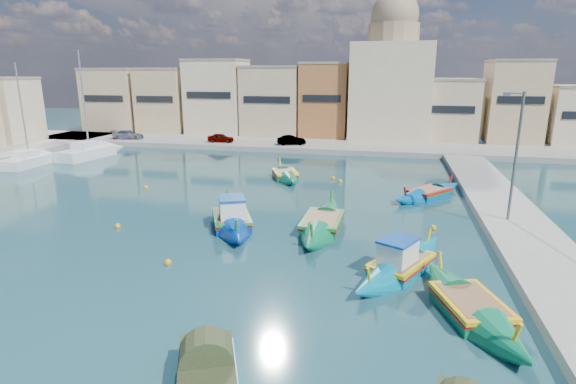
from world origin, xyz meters
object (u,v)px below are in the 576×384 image
(luzzu_blue_south, at_px, (322,225))
(tender_near, at_px, (207,374))
(luzzu_turquoise_cabin, at_px, (401,266))
(luzzu_cyan_south, at_px, (470,309))
(yacht_north, at_px, (100,151))
(luzzu_green, at_px, (285,175))
(luzzu_cyan_mid, at_px, (428,194))
(church_block, at_px, (391,77))
(yacht_midnorth, at_px, (38,159))
(luzzu_blue_cabin, at_px, (232,221))
(quay_street_lamp, at_px, (515,156))

(luzzu_blue_south, distance_m, tender_near, 14.58)
(luzzu_turquoise_cabin, relative_size, luzzu_cyan_south, 1.03)
(tender_near, distance_m, yacht_north, 42.83)
(luzzu_turquoise_cabin, bearing_deg, luzzu_cyan_south, -52.99)
(luzzu_green, distance_m, luzzu_cyan_south, 24.20)
(luzzu_blue_south, height_order, luzzu_cyan_south, luzzu_blue_south)
(luzzu_cyan_mid, bearing_deg, church_block, 96.85)
(tender_near, relative_size, yacht_north, 0.29)
(luzzu_cyan_south, distance_m, yacht_midnorth, 44.22)
(luzzu_turquoise_cabin, height_order, luzzu_green, luzzu_turquoise_cabin)
(luzzu_green, bearing_deg, luzzu_turquoise_cabin, -61.11)
(luzzu_blue_cabin, bearing_deg, quay_street_lamp, 12.36)
(luzzu_turquoise_cabin, relative_size, yacht_midnorth, 0.78)
(quay_street_lamp, distance_m, luzzu_cyan_mid, 8.26)
(luzzu_cyan_mid, relative_size, luzzu_blue_south, 0.80)
(yacht_north, bearing_deg, luzzu_cyan_mid, -16.22)
(yacht_midnorth, bearing_deg, yacht_north, 58.21)
(quay_street_lamp, xyz_separation_m, luzzu_green, (-15.92, 9.66, -4.09))
(church_block, height_order, luzzu_cyan_south, church_block)
(quay_street_lamp, relative_size, luzzu_blue_cabin, 0.94)
(luzzu_turquoise_cabin, height_order, luzzu_blue_south, luzzu_turquoise_cabin)
(luzzu_blue_cabin, xyz_separation_m, luzzu_cyan_south, (12.42, -7.70, -0.10))
(luzzu_turquoise_cabin, distance_m, tender_near, 11.03)
(quay_street_lamp, relative_size, luzzu_turquoise_cabin, 0.95)
(luzzu_turquoise_cabin, distance_m, luzzu_blue_cabin, 10.77)
(church_block, relative_size, luzzu_turquoise_cabin, 2.27)
(luzzu_cyan_mid, bearing_deg, luzzu_cyan_south, -88.78)
(yacht_north, distance_m, yacht_midnorth, 6.37)
(church_block, xyz_separation_m, luzzu_cyan_south, (3.74, -45.23, -8.15))
(church_block, relative_size, luzzu_green, 2.59)
(luzzu_turquoise_cabin, distance_m, yacht_midnorth, 40.37)
(quay_street_lamp, xyz_separation_m, tender_near, (-11.91, -17.32, -3.85))
(luzzu_turquoise_cabin, distance_m, yacht_north, 40.36)
(church_block, xyz_separation_m, tender_near, (-4.46, -51.32, -7.93))
(luzzu_cyan_mid, bearing_deg, yacht_midnorth, 172.98)
(quay_street_lamp, height_order, luzzu_turquoise_cabin, quay_street_lamp)
(yacht_north, bearing_deg, tender_near, -51.10)
(church_block, distance_m, luzzu_blue_cabin, 39.35)
(luzzu_blue_cabin, bearing_deg, tender_near, -73.00)
(luzzu_turquoise_cabin, height_order, luzzu_cyan_south, luzzu_turquoise_cabin)
(church_block, bearing_deg, luzzu_cyan_mid, -83.15)
(luzzu_blue_cabin, bearing_deg, luzzu_turquoise_cabin, -23.63)
(luzzu_turquoise_cabin, height_order, luzzu_blue_cabin, luzzu_blue_cabin)
(quay_street_lamp, xyz_separation_m, luzzu_cyan_south, (-3.71, -11.23, -4.07))
(luzzu_blue_cabin, height_order, yacht_north, yacht_north)
(luzzu_green, xyz_separation_m, tender_near, (4.01, -26.99, 0.24))
(yacht_north, relative_size, yacht_midnorth, 1.13)
(yacht_north, xyz_separation_m, yacht_midnorth, (-3.35, -5.41, -0.05))
(quay_street_lamp, distance_m, luzzu_turquoise_cabin, 10.81)
(luzzu_blue_cabin, relative_size, luzzu_cyan_south, 1.05)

